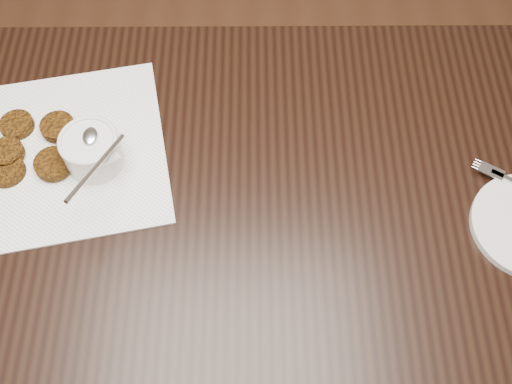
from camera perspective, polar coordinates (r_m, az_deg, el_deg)
floor at (r=1.62m, az=-2.97°, el=-17.51°), size 4.00×4.00×0.00m
table at (r=1.28m, az=-0.52°, el=-10.07°), size 1.29×0.83×0.75m
napkin at (r=1.05m, az=-18.06°, el=3.58°), size 0.39×0.39×0.00m
sauce_ramekin at (r=0.97m, az=-16.02°, el=4.94°), size 0.15×0.15×0.13m
patty_cluster at (r=1.05m, az=-20.39°, el=3.97°), size 0.23×0.23×0.02m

